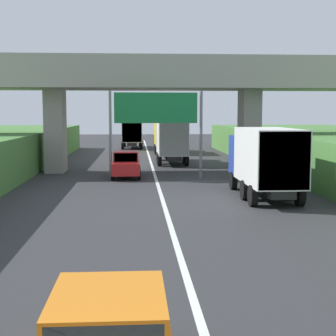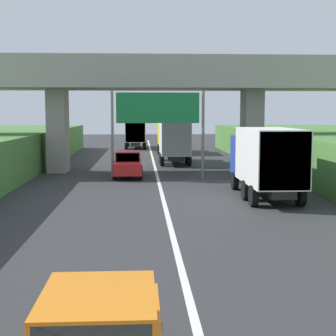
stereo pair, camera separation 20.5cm
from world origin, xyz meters
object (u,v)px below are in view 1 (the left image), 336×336
truck_yellow (166,134)px  car_red (126,164)px  overhead_highway_sign (156,114)px  truck_white (171,140)px  truck_blue (264,159)px  truck_green (132,132)px

truck_yellow → car_red: (-3.79, -20.61, -1.08)m
overhead_highway_sign → truck_white: (1.67, 10.09, -2.17)m
car_red → truck_white: bearing=68.9°
overhead_highway_sign → truck_white: size_ratio=0.81×
overhead_highway_sign → truck_blue: 9.23m
overhead_highway_sign → car_red: size_ratio=1.43×
overhead_highway_sign → truck_yellow: 21.65m
truck_yellow → truck_white: same height
truck_blue → overhead_highway_sign: bearing=124.0°
overhead_highway_sign → truck_green: bearing=93.4°
truck_blue → truck_white: 17.85m
truck_green → truck_blue: bearing=-79.5°
overhead_highway_sign → truck_yellow: bearing=85.0°
truck_white → car_red: 9.97m
truck_yellow → car_red: truck_yellow is taller
truck_green → truck_white: (3.37, -18.61, 0.00)m
truck_blue → truck_yellow: size_ratio=1.00×
truck_green → truck_yellow: (3.59, -7.25, 0.00)m
overhead_highway_sign → truck_white: 10.46m
truck_yellow → overhead_highway_sign: bearing=-95.0°
truck_green → car_red: (-0.20, -27.85, -1.08)m
overhead_highway_sign → car_red: (-1.90, 0.85, -3.25)m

